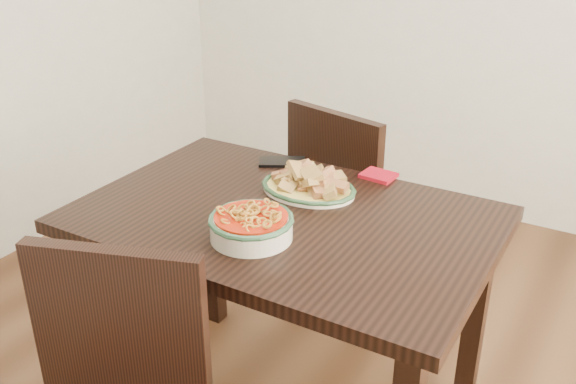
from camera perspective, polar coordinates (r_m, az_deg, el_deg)
The scene contains 6 objects.
dining_table at distance 1.89m, azimuth -0.31°, elevation -4.65°, with size 1.18×0.78×0.75m.
chair_far at distance 2.49m, azimuth 5.50°, elevation -0.95°, with size 0.51×0.51×0.89m.
fish_plate at distance 1.96m, azimuth 1.83°, elevation 1.20°, with size 0.30×0.23×0.11m.
noodle_bowl at distance 1.70m, azimuth -3.29°, elevation -2.80°, with size 0.23×0.23×0.08m.
smartphone at distance 2.19m, azimuth -0.52°, elevation 2.71°, with size 0.16×0.08×0.01m, color black.
napkin at distance 2.10m, azimuth 8.05°, elevation 1.47°, with size 0.10×0.09×0.01m, color maroon.
Camera 1 is at (0.77, -1.48, 1.59)m, focal length 40.00 mm.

